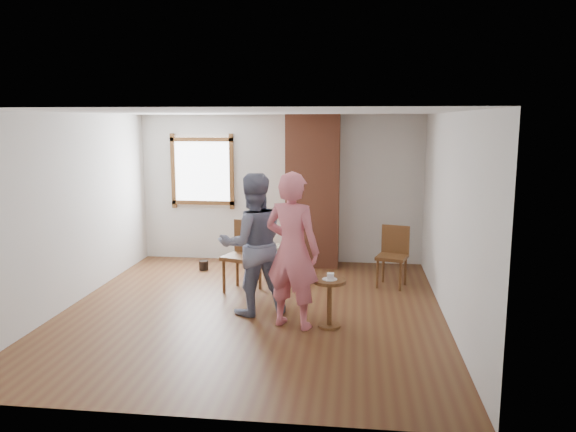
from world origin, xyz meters
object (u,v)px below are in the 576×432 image
object	(u,v)px
dining_chair_right	(393,253)
man	(253,244)
stoneware_crock	(282,260)
person_pink	(292,250)
dining_chair_left	(245,252)
side_table	(329,295)

from	to	relation	value
dining_chair_right	man	xyz separation A→B (m)	(-1.89, -1.49, 0.41)
stoneware_crock	dining_chair_right	distance (m)	1.82
dining_chair_right	person_pink	xyz separation A→B (m)	(-1.33, -1.91, 0.44)
man	dining_chair_left	bearing A→B (deg)	-96.35
dining_chair_left	side_table	bearing A→B (deg)	-28.37
stoneware_crock	man	xyz separation A→B (m)	(-0.13, -1.84, 0.68)
side_table	man	distance (m)	1.21
dining_chair_left	side_table	world-z (taller)	dining_chair_left
dining_chair_left	man	xyz separation A→B (m)	(0.31, -1.00, 0.34)
dining_chair_right	side_table	size ratio (longest dim) A/B	1.53
man	person_pink	world-z (taller)	person_pink
dining_chair_right	person_pink	world-z (taller)	person_pink
dining_chair_left	dining_chair_right	xyz separation A→B (m)	(2.20, 0.49, -0.07)
person_pink	stoneware_crock	bearing A→B (deg)	-59.60
dining_chair_left	man	distance (m)	1.10
person_pink	side_table	bearing A→B (deg)	-156.78
man	person_pink	size ratio (longest dim) A/B	0.96
dining_chair_right	man	bearing A→B (deg)	-124.90
stoneware_crock	person_pink	xyz separation A→B (m)	(0.43, -2.27, 0.71)
stoneware_crock	dining_chair_left	world-z (taller)	dining_chair_left
side_table	stoneware_crock	bearing A→B (deg)	111.55
side_table	man	world-z (taller)	man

